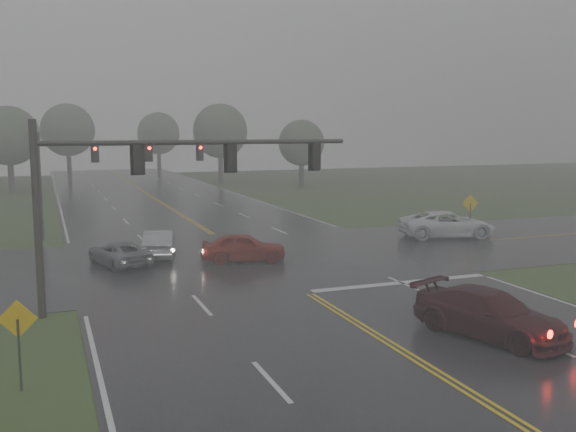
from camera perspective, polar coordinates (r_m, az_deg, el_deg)
name	(u,v)px	position (r m, az deg, el deg)	size (l,w,h in m)	color
main_road	(263,266)	(31.78, -2.23, -4.44)	(18.00, 160.00, 0.02)	black
cross_street	(251,258)	(33.64, -3.32, -3.77)	(120.00, 14.00, 0.02)	black
stop_bar	(401,283)	(28.65, 10.03, -5.91)	(8.50, 0.50, 0.01)	#BDBDBD
sedan_maroon	(489,337)	(22.17, 17.41, -10.23)	(2.11, 5.20, 1.51)	black
sedan_red	(243,262)	(32.83, -3.98, -4.06)	(1.73, 4.30, 1.47)	maroon
sedan_silver	(160,257)	(34.67, -11.34, -3.56)	(1.50, 4.31, 1.42)	#919398
car_grey	(120,265)	(32.98, -14.74, -4.25)	(1.95, 4.23, 1.17)	slate
pickup_white	(447,238)	(41.14, 13.94, -1.87)	(2.70, 5.86, 1.63)	white
signal_gantry_near	(141,178)	(24.23, -12.94, 3.33)	(11.94, 0.31, 7.04)	black
signal_gantry_far	(97,164)	(41.36, -16.60, 4.46)	(11.09, 0.33, 6.52)	black
sign_diamond_west	(18,330)	(17.97, -22.87, -9.31)	(0.98, 0.27, 2.41)	black
sign_diamond_east	(470,208)	(41.50, 15.89, 0.66)	(1.11, 0.11, 2.68)	black
tree_nw_a	(9,136)	(72.97, -23.57, 6.54)	(6.20, 6.20, 9.11)	#372E24
tree_ne_a	(220,131)	(79.85, -6.05, 7.52)	(6.68, 6.68, 9.81)	#372E24
tree_n_mid	(68,130)	(88.01, -18.99, 7.24)	(6.80, 6.80, 9.99)	#372E24
tree_e_near	(301,143)	(74.04, 1.20, 6.50)	(5.29, 5.29, 7.77)	#372E24
tree_n_far	(158,133)	(98.22, -11.44, 7.21)	(6.27, 6.27, 9.21)	#372E24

